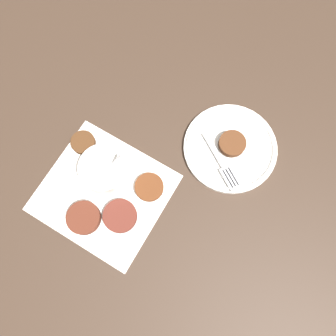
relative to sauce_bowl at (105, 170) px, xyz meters
name	(u,v)px	position (x,y,z in m)	size (l,w,h in m)	color
ground_plane	(108,205)	(0.03, -0.07, -0.03)	(4.00, 4.00, 0.00)	#38281E
napkin	(104,192)	(0.01, -0.04, -0.03)	(0.32, 0.30, 0.00)	white
sauce_bowl	(105,170)	(0.00, 0.00, 0.00)	(0.12, 0.11, 0.10)	white
fritter_0	(84,218)	(0.00, -0.11, -0.01)	(0.08, 0.08, 0.02)	#532619
fritter_1	(120,216)	(0.07, -0.08, -0.02)	(0.08, 0.08, 0.02)	#59261E
fritter_2	(149,187)	(0.11, 0.00, -0.02)	(0.07, 0.07, 0.01)	#5B2F18
fritter_3	(83,143)	(-0.08, 0.05, -0.02)	(0.06, 0.06, 0.02)	#492B17
serving_plate	(230,148)	(0.25, 0.16, -0.02)	(0.22, 0.22, 0.02)	white
fritter_on_plate	(232,144)	(0.25, 0.16, 0.00)	(0.06, 0.06, 0.02)	#512D19
fork	(224,167)	(0.25, 0.11, -0.01)	(0.13, 0.12, 0.00)	silver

